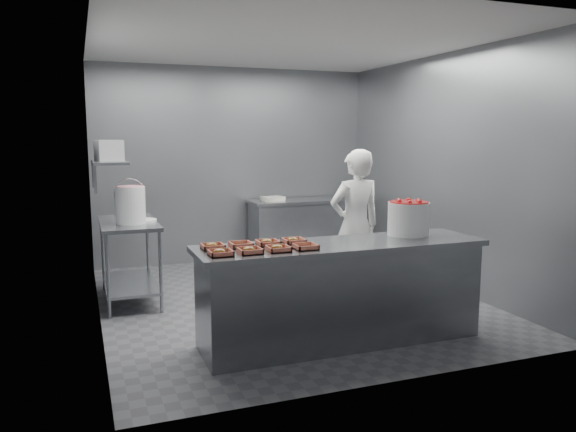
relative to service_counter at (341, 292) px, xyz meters
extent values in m
plane|color=#4C4C51|center=(0.00, 1.35, -0.45)|extent=(4.50, 4.50, 0.00)
plane|color=white|center=(0.00, 1.35, 2.35)|extent=(4.50, 4.50, 0.00)
cube|color=slate|center=(0.00, 3.60, 0.95)|extent=(4.00, 0.04, 2.80)
cube|color=slate|center=(-2.00, 1.35, 0.95)|extent=(0.04, 4.50, 2.80)
cube|color=slate|center=(2.00, 1.35, 0.95)|extent=(0.04, 4.50, 2.80)
cube|color=slate|center=(0.00, 0.00, 0.42)|extent=(2.60, 0.70, 0.05)
cube|color=slate|center=(0.00, 0.00, -0.03)|extent=(2.50, 0.64, 0.85)
cube|color=slate|center=(-1.65, 1.95, 0.43)|extent=(0.60, 1.20, 0.04)
cube|color=slate|center=(-1.65, 1.95, -0.25)|extent=(0.56, 1.15, 0.03)
cylinder|color=slate|center=(-1.91, 1.39, -0.01)|extent=(0.04, 0.04, 0.88)
cylinder|color=slate|center=(-1.39, 1.39, -0.01)|extent=(0.04, 0.04, 0.88)
cylinder|color=slate|center=(-1.91, 2.51, -0.01)|extent=(0.04, 0.04, 0.88)
cylinder|color=slate|center=(-1.39, 2.51, -0.01)|extent=(0.04, 0.04, 0.88)
cube|color=slate|center=(0.90, 3.25, 0.42)|extent=(1.50, 0.60, 0.05)
cube|color=slate|center=(0.90, 3.25, -0.03)|extent=(1.44, 0.55, 0.85)
cube|color=slate|center=(-1.82, 1.95, 1.10)|extent=(0.35, 0.90, 0.03)
cube|color=tan|center=(-1.12, -0.14, 0.47)|extent=(0.18, 0.18, 0.04)
cube|color=white|center=(-1.08, -0.12, 0.46)|extent=(0.10, 0.06, 0.00)
ellipsoid|color=#AA612A|center=(-1.13, -0.14, 0.48)|extent=(0.10, 0.10, 0.05)
cube|color=tan|center=(-0.88, -0.14, 0.47)|extent=(0.18, 0.18, 0.04)
cube|color=white|center=(-0.84, -0.12, 0.46)|extent=(0.10, 0.06, 0.00)
ellipsoid|color=#AA612A|center=(-0.89, -0.14, 0.48)|extent=(0.10, 0.10, 0.05)
cube|color=tan|center=(-0.64, -0.14, 0.47)|extent=(0.18, 0.18, 0.04)
cube|color=white|center=(-0.60, -0.12, 0.46)|extent=(0.10, 0.06, 0.00)
ellipsoid|color=#AA612A|center=(-0.65, -0.14, 0.48)|extent=(0.10, 0.10, 0.05)
cube|color=tan|center=(-0.40, -0.14, 0.47)|extent=(0.18, 0.18, 0.04)
cube|color=white|center=(-0.36, -0.12, 0.46)|extent=(0.10, 0.06, 0.00)
cube|color=tan|center=(-1.12, 0.14, 0.47)|extent=(0.18, 0.18, 0.04)
cube|color=white|center=(-1.08, 0.15, 0.46)|extent=(0.10, 0.06, 0.00)
ellipsoid|color=#AA612A|center=(-1.13, 0.14, 0.48)|extent=(0.10, 0.10, 0.05)
cube|color=tan|center=(-0.88, 0.14, 0.47)|extent=(0.18, 0.18, 0.04)
cube|color=white|center=(-0.84, 0.15, 0.46)|extent=(0.10, 0.06, 0.00)
cube|color=tan|center=(-0.64, 0.14, 0.47)|extent=(0.18, 0.18, 0.04)
cube|color=white|center=(-0.60, 0.15, 0.46)|extent=(0.10, 0.06, 0.00)
ellipsoid|color=#AA612A|center=(-0.65, 0.14, 0.48)|extent=(0.10, 0.10, 0.05)
cube|color=tan|center=(-0.40, 0.14, 0.47)|extent=(0.18, 0.18, 0.04)
cube|color=white|center=(-0.36, 0.15, 0.46)|extent=(0.10, 0.06, 0.00)
ellipsoid|color=#AA612A|center=(-0.41, 0.14, 0.48)|extent=(0.10, 0.10, 0.05)
imported|color=white|center=(0.72, 1.13, 0.39)|extent=(0.63, 0.43, 1.69)
cylinder|color=white|center=(0.76, 0.13, 0.60)|extent=(0.39, 0.39, 0.31)
cylinder|color=red|center=(0.76, 0.13, 0.75)|extent=(0.36, 0.36, 0.04)
cylinder|color=white|center=(-1.63, 1.78, 0.65)|extent=(0.31, 0.31, 0.40)
cylinder|color=pink|center=(-1.63, 1.78, 0.84)|extent=(0.29, 0.29, 0.02)
torus|color=slate|center=(-1.63, 1.78, 0.76)|extent=(0.33, 0.01, 0.33)
cylinder|color=white|center=(-1.51, 1.87, 0.46)|extent=(0.39, 0.39, 0.02)
cube|color=#CCB28C|center=(-1.61, 2.11, 0.46)|extent=(0.16, 0.14, 0.02)
cube|color=gray|center=(-1.82, 1.93, 1.22)|extent=(0.30, 0.33, 0.22)
cube|color=silver|center=(0.48, 3.25, 0.48)|extent=(0.31, 0.24, 0.06)
camera|label=1|loc=(-2.14, -4.36, 1.38)|focal=35.00mm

